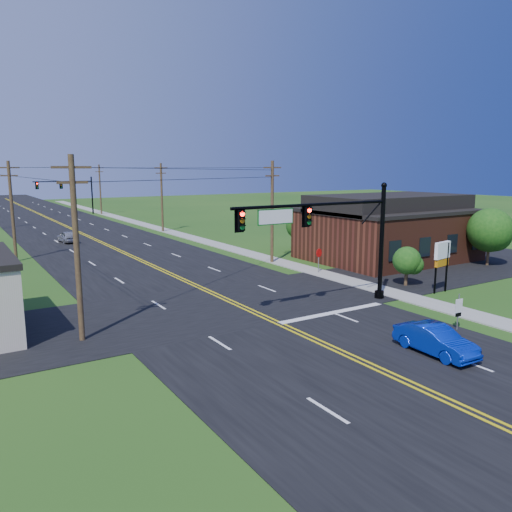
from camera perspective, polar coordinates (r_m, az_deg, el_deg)
ground at (r=22.21m, az=12.82°, el=-12.37°), size 260.00×260.00×0.00m
road_main at (r=66.57m, az=-19.10°, el=2.27°), size 16.00×220.00×0.04m
road_cross at (r=31.34m, az=-2.87°, el=-5.43°), size 70.00×10.00×0.04m
sidewalk at (r=60.52m, az=-7.17°, el=2.04°), size 2.00×160.00×0.08m
signal_mast_main at (r=29.61m, az=8.24°, el=2.91°), size 11.30×0.60×7.48m
signal_mast_far at (r=96.38m, az=-20.79°, el=7.11°), size 10.98×0.60×7.48m
brick_building at (r=47.85m, az=14.77°, el=2.48°), size 14.20×11.20×4.70m
utility_pole_left_a at (r=25.20m, az=-19.83°, el=1.11°), size 1.80×0.28×9.00m
utility_pole_left_b at (r=49.79m, az=-26.11°, el=4.81°), size 1.80×0.28×9.00m
utility_pole_right_a at (r=44.02m, az=1.86°, el=5.27°), size 1.80×0.28×9.00m
utility_pole_right_b at (r=67.12m, az=-10.72°, el=6.74°), size 1.80×0.28×9.00m
utility_pole_right_c at (r=95.65m, az=-17.38°, el=7.39°), size 1.80×0.28×9.00m
tree_right_front at (r=47.42m, az=25.17°, el=2.69°), size 3.80×3.80×5.00m
tree_right_back at (r=51.06m, az=5.12°, el=3.50°), size 3.00×3.00×4.10m
shrub_corner at (r=37.16m, az=16.86°, el=-0.51°), size 2.00×2.00×2.86m
blue_car at (r=24.30m, az=19.80°, el=-9.09°), size 1.56×4.04×1.31m
distant_car at (r=60.53m, az=-20.74°, el=2.05°), size 1.89×3.97×1.31m
route_sign at (r=28.08m, az=22.14°, el=-5.65°), size 0.49×0.10×1.95m
stop_sign at (r=40.32m, az=7.20°, el=0.07°), size 0.71×0.19×2.02m
pylon_sign at (r=35.82m, az=20.51°, el=0.03°), size 1.71×0.53×3.49m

